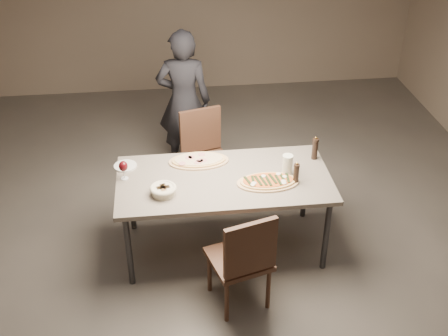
{
  "coord_description": "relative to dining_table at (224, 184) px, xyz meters",
  "views": [
    {
      "loc": [
        -0.46,
        -3.89,
        3.37
      ],
      "look_at": [
        0.0,
        0.0,
        0.85
      ],
      "focal_mm": 45.0,
      "sensor_mm": 36.0,
      "label": 1
    }
  ],
  "objects": [
    {
      "name": "ham_pizza",
      "position": [
        -0.19,
        0.28,
        0.07
      ],
      "size": [
        0.53,
        0.29,
        0.04
      ],
      "rotation": [
        0.0,
        0.0,
        -0.34
      ],
      "color": "tan",
      "rests_on": "dining_table"
    },
    {
      "name": "carafe",
      "position": [
        0.54,
        -0.01,
        0.15
      ],
      "size": [
        0.09,
        0.09,
        0.19
      ],
      "rotation": [
        0.0,
        0.0,
        -0.25
      ],
      "color": "silver",
      "rests_on": "dining_table"
    },
    {
      "name": "room",
      "position": [
        0.0,
        0.0,
        0.71
      ],
      "size": [
        7.0,
        7.0,
        7.0
      ],
      "color": "#534E47",
      "rests_on": "ground"
    },
    {
      "name": "diner",
      "position": [
        -0.26,
        1.45,
        0.09
      ],
      "size": [
        0.61,
        0.45,
        1.56
      ],
      "primitive_type": "imported",
      "rotation": [
        0.0,
        0.0,
        3.01
      ],
      "color": "black",
      "rests_on": "ground"
    },
    {
      "name": "bread_basket",
      "position": [
        -0.51,
        -0.18,
        0.1
      ],
      "size": [
        0.21,
        0.21,
        0.08
      ],
      "rotation": [
        0.0,
        0.0,
        0.34
      ],
      "color": "beige",
      "rests_on": "dining_table"
    },
    {
      "name": "oil_dish",
      "position": [
        -0.11,
        0.24,
        0.07
      ],
      "size": [
        0.14,
        0.14,
        0.02
      ],
      "rotation": [
        0.0,
        0.0,
        -0.19
      ],
      "color": "white",
      "rests_on": "dining_table"
    },
    {
      "name": "chair_far",
      "position": [
        -0.09,
        0.84,
        -0.17
      ],
      "size": [
        0.54,
        0.54,
        0.93
      ],
      "rotation": [
        0.0,
        0.0,
        3.4
      ],
      "color": "#43291C",
      "rests_on": "ground"
    },
    {
      "name": "dining_table",
      "position": [
        0.0,
        0.0,
        0.0
      ],
      "size": [
        1.8,
        0.9,
        0.75
      ],
      "color": "gray",
      "rests_on": "ground"
    },
    {
      "name": "side_plate",
      "position": [
        -0.83,
        0.28,
        0.06
      ],
      "size": [
        0.2,
        0.2,
        0.01
      ],
      "rotation": [
        0.0,
        0.0,
        0.29
      ],
      "color": "white",
      "rests_on": "dining_table"
    },
    {
      "name": "pepper_mill_left",
      "position": [
        0.83,
        0.22,
        0.16
      ],
      "size": [
        0.06,
        0.06,
        0.22
      ],
      "rotation": [
        0.0,
        0.0,
        -0.34
      ],
      "color": "black",
      "rests_on": "dining_table"
    },
    {
      "name": "pepper_mill_right",
      "position": [
        0.58,
        -0.14,
        0.15
      ],
      "size": [
        0.05,
        0.05,
        0.2
      ],
      "rotation": [
        0.0,
        0.0,
        -0.31
      ],
      "color": "black",
      "rests_on": "dining_table"
    },
    {
      "name": "wine_glass",
      "position": [
        -0.83,
        0.09,
        0.18
      ],
      "size": [
        0.08,
        0.08,
        0.17
      ],
      "rotation": [
        0.0,
        0.0,
        -0.43
      ],
      "color": "silver",
      "rests_on": "dining_table"
    },
    {
      "name": "chair_near",
      "position": [
        0.06,
        -0.74,
        -0.18
      ],
      "size": [
        0.54,
        0.54,
        0.92
      ],
      "rotation": [
        0.0,
        0.0,
        0.28
      ],
      "color": "#43291C",
      "rests_on": "ground"
    },
    {
      "name": "zucchini_pizza",
      "position": [
        0.35,
        -0.12,
        0.07
      ],
      "size": [
        0.52,
        0.29,
        0.05
      ],
      "rotation": [
        0.0,
        0.0,
        -0.07
      ],
      "color": "tan",
      "rests_on": "dining_table"
    }
  ]
}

